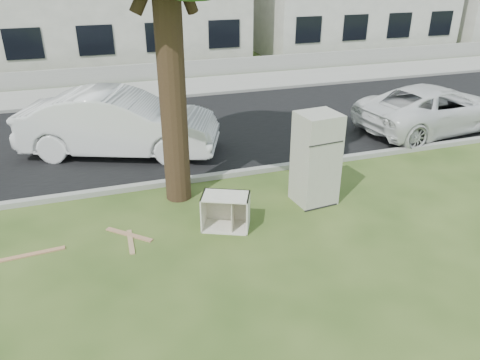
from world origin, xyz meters
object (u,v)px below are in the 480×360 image
object	(u,v)px
cabinet	(226,212)
car_right	(435,108)
fridge	(316,159)
car_center	(119,123)

from	to	relation	value
cabinet	car_right	xyz separation A→B (m)	(7.45, 3.41, 0.32)
fridge	cabinet	distance (m)	2.22
car_right	fridge	bearing A→B (deg)	111.45
fridge	car_center	bearing A→B (deg)	125.92
cabinet	car_center	world-z (taller)	car_center
fridge	cabinet	xyz separation A→B (m)	(-2.08, -0.46, -0.62)
fridge	cabinet	bearing A→B (deg)	-173.19
car_right	car_center	bearing A→B (deg)	75.89
fridge	cabinet	size ratio (longest dim) A/B	2.19
car_center	car_right	distance (m)	9.03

